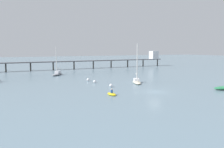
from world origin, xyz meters
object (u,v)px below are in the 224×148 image
Objects in this scene: mooring_buoy_outer at (88,80)px; mooring_buoy_mid at (111,86)px; sailboat_cream at (137,81)px; sailboat_gray at (57,73)px; dinghy_yellow at (112,94)px; mooring_buoy_inner at (95,82)px; pier at (105,59)px.

mooring_buoy_mid is at bearing -83.53° from mooring_buoy_outer.
sailboat_cream is 13.10× the size of mooring_buoy_mid.
sailboat_gray is 16.52m from mooring_buoy_outer.
dinghy_yellow reaches higher than mooring_buoy_mid.
dinghy_yellow is at bearing -99.66° from mooring_buoy_inner.
dinghy_yellow is at bearing -138.31° from sailboat_cream.
mooring_buoy_mid is (-18.60, -45.18, -3.28)m from pier.
pier is 9.82× the size of sailboat_gray.
mooring_buoy_outer is at bearing 139.05° from sailboat_cream.
sailboat_gray is 27.24m from mooring_buoy_mid.
dinghy_yellow is at bearing -114.46° from mooring_buoy_mid.
mooring_buoy_inner is at bearing -117.10° from pier.
sailboat_gray reaches higher than mooring_buoy_inner.
pier is 9.07× the size of sailboat_cream.
mooring_buoy_mid is at bearing -78.57° from sailboat_gray.
dinghy_yellow is 18.31m from mooring_buoy_outer.
dinghy_yellow is 3.89× the size of mooring_buoy_mid.
dinghy_yellow is 14.68m from mooring_buoy_inner.
dinghy_yellow is (-11.41, -10.16, -0.37)m from sailboat_cream.
mooring_buoy_mid is (3.39, 7.46, 0.14)m from dinghy_yellow.
mooring_buoy_inner is (-19.53, -38.17, -3.29)m from pier.
pier is 48.97m from mooring_buoy_mid.
mooring_buoy_outer is at bearing -119.90° from pier.
mooring_buoy_outer is (-19.82, -34.46, -3.28)m from pier.
pier is at bearing 76.01° from sailboat_cream.
sailboat_gray is 20.19m from mooring_buoy_inner.
sailboat_gray is (-24.00, -18.48, -3.05)m from pier.
pier is at bearing 67.32° from dinghy_yellow.
sailboat_cream is (13.41, -23.99, -0.00)m from sailboat_gray.
mooring_buoy_outer is 1.04× the size of mooring_buoy_inner.
dinghy_yellow is 4.00× the size of mooring_buoy_inner.
pier reaches higher than mooring_buoy_outer.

